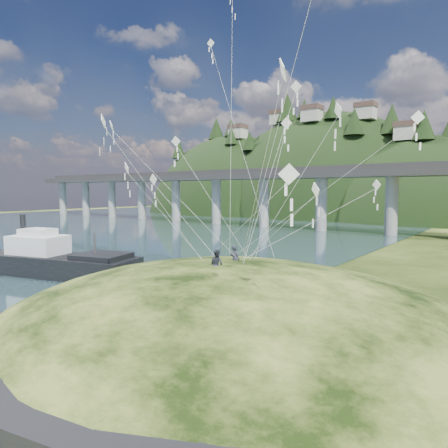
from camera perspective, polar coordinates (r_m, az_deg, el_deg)
The scene contains 10 objects.
ground at distance 28.98m, azimuth -14.06°, elevation -14.34°, with size 320.00×320.00×0.00m, color black.
water at distance 105.06m, azimuth -25.90°, elevation -0.77°, with size 240.00×240.00×0.00m, color #2F4D57.
grass_hill at distance 25.73m, azimuth 1.80°, elevation -20.35°, with size 36.00×32.00×13.00m.
footpath at distance 17.43m, azimuth -24.61°, elevation -20.65°, with size 22.29×5.84×0.83m.
bridge at distance 99.37m, azimuth 8.49°, elevation 4.98°, with size 160.00×11.00×15.00m.
far_ridge at distance 154.53m, azimuth 12.18°, elevation -1.49°, with size 153.00×70.00×94.50m.
work_barge at distance 48.36m, azimuth -23.06°, elevation -4.78°, with size 19.81×10.35×6.69m.
wooden_dock at distance 39.17m, azimuth -12.21°, elevation -8.52°, with size 14.82×5.22×1.05m.
kite_flyers at distance 24.73m, azimuth -0.02°, elevation -3.42°, with size 1.11×2.87×1.95m.
kite_swarm at distance 25.14m, azimuth 2.64°, elevation 15.19°, with size 19.40×16.81×15.95m.
Camera 1 is at (21.50, -16.96, 9.47)m, focal length 32.00 mm.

